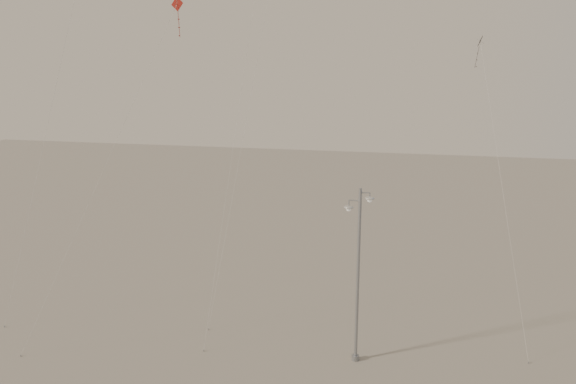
# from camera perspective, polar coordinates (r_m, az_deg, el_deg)

# --- Properties ---
(ground) EXTENTS (160.00, 160.00, 0.00)m
(ground) POSITION_cam_1_polar(r_m,az_deg,el_deg) (31.87, -5.29, -18.16)
(ground) COLOR gray
(ground) RESTS_ON ground
(street_lamp) EXTENTS (1.62, 0.55, 10.00)m
(street_lamp) POSITION_cam_1_polar(r_m,az_deg,el_deg) (31.19, 7.10, -8.01)
(street_lamp) COLOR #919599
(street_lamp) RESTS_ON ground
(kite_3) EXTENTS (9.55, 3.54, 19.79)m
(kite_3) POSITION_cam_1_polar(r_m,az_deg,el_deg) (31.18, -14.85, 9.92)
(kite_3) COLOR maroon
(kite_3) RESTS_ON ground
(kite_4) EXTENTS (3.08, 12.19, 18.36)m
(kite_4) POSITION_cam_1_polar(r_m,az_deg,el_deg) (40.57, 19.63, 9.31)
(kite_4) COLOR black
(kite_4) RESTS_ON ground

